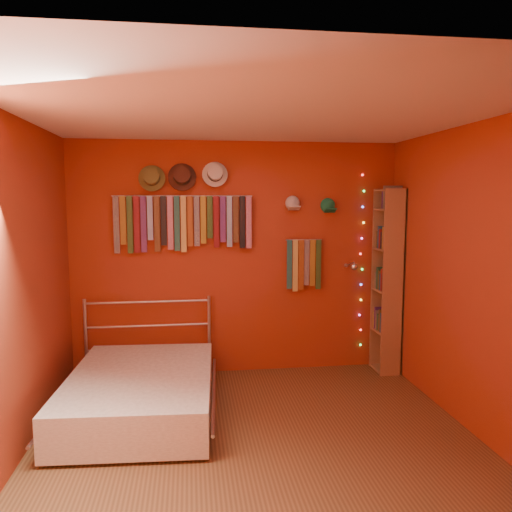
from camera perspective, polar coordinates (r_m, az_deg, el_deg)
name	(u,v)px	position (r m, az deg, el deg)	size (l,w,h in m)	color
ground	(260,448)	(4.08, 0.42, -21.12)	(3.50, 3.50, 0.00)	brown
back_wall	(237,259)	(5.39, -2.19, -0.30)	(3.50, 0.02, 2.50)	maroon
right_wall	(481,282)	(4.28, 24.34, -2.71)	(0.02, 3.50, 2.50)	maroon
left_wall	(8,293)	(3.84, -26.45, -3.83)	(0.02, 3.50, 2.50)	maroon
ceiling	(260,113)	(3.66, 0.45, 16.05)	(3.50, 3.50, 0.02)	white
tie_rack	(183,221)	(5.27, -8.40, 4.01)	(1.45, 0.03, 0.60)	silver
small_tie_rack	(304,263)	(5.45, 5.49, -0.82)	(0.40, 0.03, 0.57)	silver
fedora_olive	(152,177)	(5.25, -11.84, 8.79)	(0.27, 0.15, 0.27)	brown
fedora_brown	(182,176)	(5.23, -8.46, 9.02)	(0.29, 0.16, 0.29)	#412117
fedora_white	(215,173)	(5.25, -4.70, 9.38)	(0.27, 0.14, 0.26)	silver
cap_white	(292,203)	(5.39, 4.19, 6.04)	(0.17, 0.21, 0.17)	silver
cap_green	(328,206)	(5.48, 8.21, 5.72)	(0.17, 0.21, 0.17)	#1B7A4C
fairy_lights	(362,262)	(5.66, 11.98, -0.63)	(0.05, 0.02, 1.93)	#FF3333
reading_lamp	(353,266)	(5.41, 11.02, -1.17)	(0.08, 0.33, 0.10)	silver
bookshelf	(391,280)	(5.62, 15.14, -2.64)	(0.25, 0.34, 2.00)	#996745
bed	(141,392)	(4.66, -13.00, -14.90)	(1.41, 1.83, 0.87)	silver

